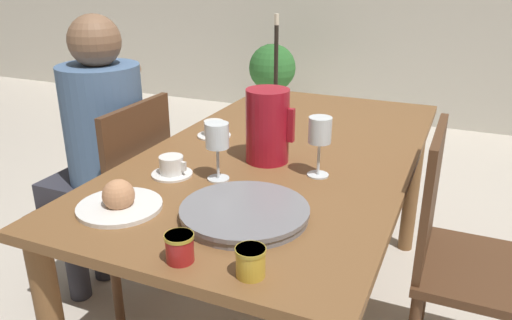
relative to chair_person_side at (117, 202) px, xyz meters
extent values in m
plane|color=beige|center=(0.63, 0.16, -0.48)|extent=(20.00, 20.00, 0.00)
cube|color=brown|center=(0.63, 0.16, 0.24)|extent=(0.88, 1.65, 0.03)
cylinder|color=brown|center=(0.25, 0.92, -0.12)|extent=(0.07, 0.07, 0.70)
cylinder|color=brown|center=(1.01, 0.92, -0.12)|extent=(0.07, 0.07, 0.70)
cylinder|color=#51331E|center=(-0.26, -0.18, -0.27)|extent=(0.04, 0.04, 0.42)
cylinder|color=#51331E|center=(-0.26, 0.18, -0.27)|extent=(0.04, 0.04, 0.42)
cylinder|color=#51331E|center=(0.11, -0.18, -0.27)|extent=(0.04, 0.04, 0.42)
cylinder|color=#51331E|center=(0.11, 0.18, -0.27)|extent=(0.04, 0.04, 0.42)
cube|color=#51331E|center=(-0.07, 0.00, -0.04)|extent=(0.42, 0.42, 0.03)
cube|color=#51331E|center=(0.13, 0.00, 0.19)|extent=(0.03, 0.39, 0.43)
cylinder|color=#51331E|center=(1.15, 0.31, -0.27)|extent=(0.04, 0.04, 0.42)
cube|color=#51331E|center=(1.33, 0.13, -0.04)|extent=(0.42, 0.42, 0.03)
cube|color=#51331E|center=(1.14, 0.13, 0.19)|extent=(0.03, 0.39, 0.43)
cylinder|color=#33333D|center=(-0.22, -0.04, -0.25)|extent=(0.09, 0.09, 0.45)
cylinder|color=#33333D|center=(-0.22, 0.12, -0.25)|extent=(0.09, 0.09, 0.45)
cube|color=#33333D|center=(-0.14, 0.04, 0.02)|extent=(0.30, 0.34, 0.11)
cylinder|color=#4C6B93|center=(-0.05, 0.04, 0.29)|extent=(0.30, 0.30, 0.46)
sphere|color=brown|center=(-0.05, 0.04, 0.61)|extent=(0.19, 0.19, 0.19)
cylinder|color=brown|center=(-0.15, 0.25, 0.41)|extent=(0.25, 0.06, 0.20)
cylinder|color=#A31423|center=(0.62, 0.04, 0.38)|extent=(0.14, 0.14, 0.24)
cube|color=#A31423|center=(0.70, 0.04, 0.39)|extent=(0.02, 0.02, 0.11)
cone|color=#A31423|center=(0.56, 0.04, 0.47)|extent=(0.04, 0.04, 0.04)
cylinder|color=white|center=(0.81, -0.01, 0.26)|extent=(0.07, 0.07, 0.00)
cylinder|color=white|center=(0.81, -0.01, 0.31)|extent=(0.01, 0.01, 0.10)
cylinder|color=white|center=(0.81, -0.01, 0.40)|extent=(0.07, 0.07, 0.08)
cylinder|color=white|center=(0.54, -0.16, 0.26)|extent=(0.07, 0.07, 0.00)
cylinder|color=white|center=(0.54, -0.16, 0.31)|extent=(0.01, 0.01, 0.10)
cylinder|color=white|center=(0.54, -0.16, 0.40)|extent=(0.07, 0.07, 0.07)
cylinder|color=gold|center=(0.54, -0.16, 0.38)|extent=(0.06, 0.06, 0.04)
cylinder|color=white|center=(0.39, -0.19, 0.26)|extent=(0.13, 0.13, 0.01)
cylinder|color=white|center=(0.39, -0.19, 0.29)|extent=(0.07, 0.07, 0.05)
cube|color=white|center=(0.44, -0.19, 0.29)|extent=(0.01, 0.01, 0.03)
cylinder|color=white|center=(0.34, 0.19, 0.26)|extent=(0.13, 0.13, 0.01)
cylinder|color=white|center=(0.34, 0.19, 0.29)|extent=(0.07, 0.07, 0.05)
cube|color=white|center=(0.38, 0.19, 0.29)|extent=(0.01, 0.01, 0.03)
cylinder|color=gray|center=(0.72, -0.35, 0.27)|extent=(0.33, 0.33, 0.02)
cylinder|color=gray|center=(0.72, -0.35, 0.28)|extent=(0.33, 0.33, 0.01)
cylinder|color=white|center=(0.39, -0.44, 0.26)|extent=(0.23, 0.23, 0.01)
sphere|color=tan|center=(0.39, -0.44, 0.30)|extent=(0.09, 0.09, 0.09)
cylinder|color=gold|center=(0.84, -0.58, 0.29)|extent=(0.06, 0.06, 0.07)
cylinder|color=gold|center=(0.84, -0.58, 0.32)|extent=(0.07, 0.07, 0.01)
cylinder|color=#A81E1E|center=(0.67, -0.59, 0.29)|extent=(0.06, 0.06, 0.07)
cylinder|color=gold|center=(0.67, -0.59, 0.32)|extent=(0.07, 0.07, 0.01)
cylinder|color=black|center=(0.35, 0.80, 0.26)|extent=(0.06, 0.06, 0.01)
cylinder|color=black|center=(0.35, 0.80, 0.44)|extent=(0.02, 0.02, 0.33)
cylinder|color=beige|center=(0.35, 0.80, 0.63)|extent=(0.02, 0.02, 0.05)
cylinder|color=#A8603D|center=(-0.36, 2.53, -0.38)|extent=(0.27, 0.27, 0.20)
cylinder|color=brown|center=(-0.36, 2.53, -0.20)|extent=(0.04, 0.04, 0.16)
sphere|color=#2D6B2D|center=(-0.36, 2.53, 0.05)|extent=(0.40, 0.40, 0.40)
camera|label=1|loc=(1.20, -1.39, 0.87)|focal=35.00mm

